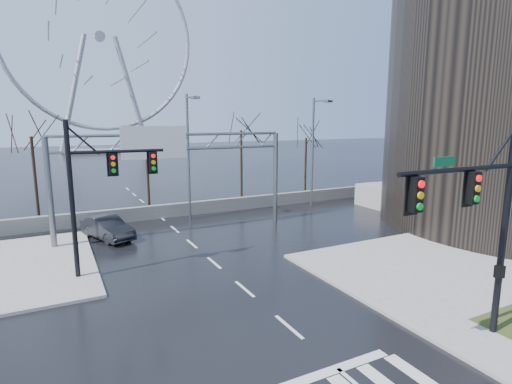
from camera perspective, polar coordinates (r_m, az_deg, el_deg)
ground at (r=16.49m, az=4.72°, el=-18.65°), size 260.00×260.00×0.00m
sidewalk_right_ext at (r=24.05m, az=23.01°, el=-9.77°), size 12.00×10.00×0.15m
barrier_wall at (r=33.95m, az=-13.40°, el=-2.71°), size 52.00×0.50×1.10m
signal_mast_near at (r=15.56m, az=29.72°, el=-2.56°), size 5.52×0.41×8.00m
signal_mast_far at (r=21.49m, az=-21.95°, el=1.10°), size 4.72×0.41×8.00m
sign_gantry at (r=28.29m, az=-12.05°, el=4.33°), size 16.36×0.40×7.60m
streetlight_mid at (r=31.97m, az=-9.49°, el=6.33°), size 0.50×2.55×10.00m
streetlight_right at (r=37.41m, az=8.41°, el=6.89°), size 0.50×2.55×10.00m
tree_left at (r=35.80m, az=-29.36°, el=5.71°), size 3.75×3.75×7.50m
tree_center at (r=37.63m, az=-15.36°, el=5.57°), size 3.25×3.25×6.50m
tree_right at (r=39.48m, az=-2.13°, el=7.63°), size 3.90×3.90×7.80m
tree_far_right at (r=43.93m, az=7.15°, el=6.77°), size 3.40×3.40×6.80m
ferris_wheel at (r=109.50m, az=-21.36°, el=19.03°), size 45.00×6.00×50.91m
car at (r=29.02m, az=-20.49°, el=-4.81°), size 3.24×4.95×1.54m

